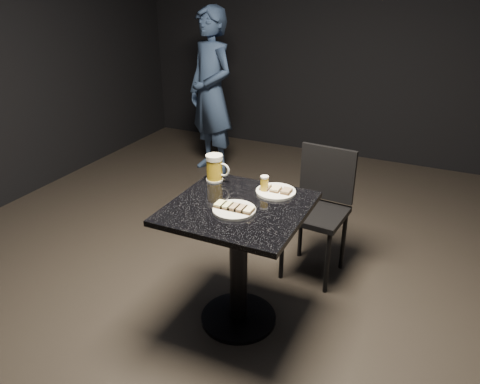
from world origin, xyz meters
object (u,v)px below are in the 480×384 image
Objects in this scene: chair at (320,204)px; patron at (211,93)px; beer_tumbler at (264,184)px; table at (238,245)px; plate_large at (234,210)px; plate_small at (276,192)px; beer_mug at (215,168)px.

patron is at bearing 139.23° from chair.
beer_tumbler is (1.29, -1.77, 0.00)m from patron.
patron is 2.34m from table.
plate_small is (0.11, 0.30, 0.00)m from plate_large.
beer_mug is at bearing -137.87° from chair.
beer_mug is 0.77m from chair.
beer_mug is (-0.26, 0.24, 0.32)m from table.
beer_tumbler is at bearing 73.74° from table.
plate_large is at bearing -32.01° from patron.
plate_small is 0.36m from table.
plate_small is at bearing -1.07° from beer_mug.
plate_large is at bearing -110.69° from plate_small.
table is at bearing -117.55° from plate_small.
beer_tumbler reaches higher than plate_small.
patron is 1.87× the size of chair.
plate_large is at bearing -48.23° from beer_mug.
patron is at bearing 119.06° from beer_mug.
beer_tumbler is at bearing -110.97° from chair.
patron reaches higher than table.
patron is 1.99m from beer_mug.
plate_small is 0.39m from beer_mug.
plate_small is 1.40× the size of beer_mug.
beer_mug is 1.61× the size of beer_tumbler.
table is 0.74m from chair.
beer_mug is (-0.38, 0.01, 0.07)m from plate_small.
patron is (-1.24, 2.04, 0.04)m from plate_large.
patron is 2.19m from beer_tumbler.
beer_mug is at bearing -34.16° from patron.
beer_mug reaches higher than table.
patron is 16.28× the size of beer_tumbler.
plate_large is 0.26m from table.
plate_small is at bearing 21.28° from beer_tumbler.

